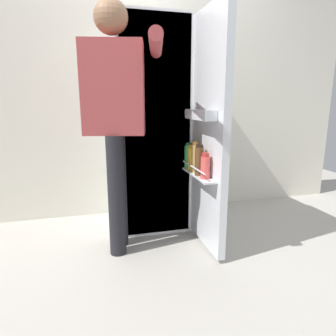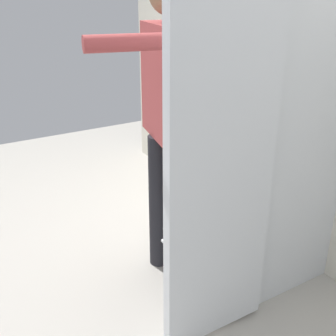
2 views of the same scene
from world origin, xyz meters
name	(u,v)px [view 1 (image 1 of 2)]	position (x,y,z in m)	size (l,w,h in m)	color
ground_plane	(165,248)	(0.00, 0.00, 0.00)	(6.53, 6.53, 0.00)	#B7B2A8
kitchen_wall	(142,81)	(0.00, 0.91, 1.30)	(4.40, 0.10, 2.61)	silver
refrigerator	(153,128)	(0.03, 0.50, 0.89)	(0.65, 1.19, 1.78)	silver
person	(116,108)	(-0.33, 0.09, 1.07)	(0.57, 0.81, 1.76)	black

